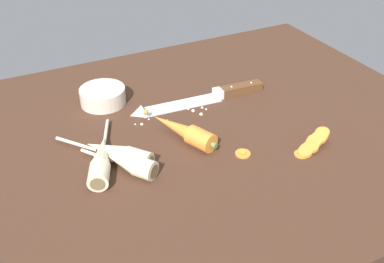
{
  "coord_description": "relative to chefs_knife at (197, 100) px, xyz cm",
  "views": [
    {
      "loc": [
        -36.19,
        -74.63,
        56.18
      ],
      "look_at": [
        0.0,
        -2.0,
        1.5
      ],
      "focal_mm": 42.43,
      "sensor_mm": 36.0,
      "label": 1
    }
  ],
  "objects": [
    {
      "name": "ground_plane",
      "position": [
        -7.8,
        -11.13,
        -2.65
      ],
      "size": [
        120.0,
        90.0,
        4.0
      ],
      "primitive_type": "cube",
      "color": "#42281C"
    },
    {
      "name": "chefs_knife",
      "position": [
        0.0,
        0.0,
        0.0
      ],
      "size": [
        34.85,
        5.68,
        4.18
      ],
      "color": "silver",
      "rests_on": "ground_plane"
    },
    {
      "name": "whole_carrot",
      "position": [
        -9.6,
        -12.81,
        1.45
      ],
      "size": [
        10.29,
        19.69,
        4.2
      ],
      "color": "orange",
      "rests_on": "ground_plane"
    },
    {
      "name": "parsnip_front",
      "position": [
        -28.45,
        -14.57,
        1.33
      ],
      "size": [
        10.8,
        22.23,
        4.0
      ],
      "color": "beige",
      "rests_on": "ground_plane"
    },
    {
      "name": "parsnip_mid_left",
      "position": [
        -24.87,
        -14.01,
        1.33
      ],
      "size": [
        16.04,
        19.32,
        4.0
      ],
      "color": "beige",
      "rests_on": "ground_plane"
    },
    {
      "name": "parsnip_mid_right",
      "position": [
        -23.97,
        -18.13,
        1.33
      ],
      "size": [
        12.08,
        15.47,
        4.0
      ],
      "color": "beige",
      "rests_on": "ground_plane"
    },
    {
      "name": "carrot_slice_stack",
      "position": [
        12.93,
        -28.13,
        0.7
      ],
      "size": [
        9.69,
        5.06,
        3.5
      ],
      "color": "orange",
      "rests_on": "ground_plane"
    },
    {
      "name": "carrot_slice_stray_near",
      "position": [
        -1.18,
        -23.39,
        -0.29
      ],
      "size": [
        3.19,
        3.19,
        0.7
      ],
      "color": "orange",
      "rests_on": "ground_plane"
    },
    {
      "name": "prep_bowl",
      "position": [
        -20.6,
        9.68,
        1.5
      ],
      "size": [
        11.0,
        11.0,
        4.0
      ],
      "color": "beige",
      "rests_on": "ground_plane"
    },
    {
      "name": "mince_crumbs",
      "position": [
        -5.72,
        -2.53,
        -0.29
      ],
      "size": [
        18.0,
        6.79,
        0.89
      ],
      "color": "beige",
      "rests_on": "ground_plane"
    }
  ]
}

